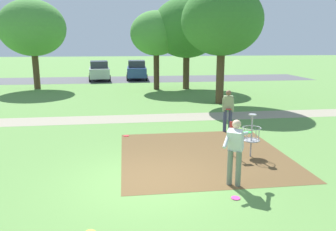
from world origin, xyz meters
name	(u,v)px	position (x,y,z in m)	size (l,w,h in m)	color
ground_plane	(149,181)	(0.00, 0.00, 0.00)	(160.00, 160.00, 0.00)	#5B8942
dirt_tee_pad	(203,154)	(1.91, 1.91, 0.00)	(5.29, 5.38, 0.01)	brown
disc_golf_basket	(250,134)	(3.31, 1.52, 0.75)	(0.98, 0.58, 1.39)	#9E9EA3
player_foreground_watching	(228,108)	(3.56, 4.54, 0.97)	(0.49, 0.42, 1.71)	#384260
player_throwing	(235,148)	(2.13, -0.50, 0.99)	(0.97, 0.78, 1.71)	slate
frisbee_near_basket	(126,136)	(-0.56, 4.40, 0.01)	(0.21, 0.21, 0.02)	red
frisbee_by_tee	(236,198)	(1.94, -1.24, 0.01)	(0.21, 0.21, 0.02)	#E53D99
tree_near_left	(32,28)	(-7.37, 18.95, 4.63)	(4.99, 4.99, 6.77)	#4C3823
tree_near_right	(156,34)	(1.92, 17.32, 4.21)	(3.90, 3.90, 5.90)	#422D1E
tree_mid_left	(187,28)	(4.25, 17.32, 4.64)	(5.30, 5.30, 6.91)	#4C3823
tree_mid_center	(222,21)	(5.06, 10.80, 4.77)	(4.66, 4.66, 6.77)	#4C3823
parking_lot_strip	(130,79)	(0.00, 24.67, 0.00)	(36.00, 6.00, 0.01)	#4C4C51
parked_car_leftmost	(99,71)	(-2.90, 24.32, 0.92)	(2.23, 4.33, 1.84)	#B2B7BC
parked_car_center_left	(137,70)	(0.70, 24.71, 0.92)	(2.06, 4.24, 1.84)	#2D4784
gravel_path	(137,118)	(0.00, 7.41, 0.00)	(40.00, 1.71, 0.00)	gray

